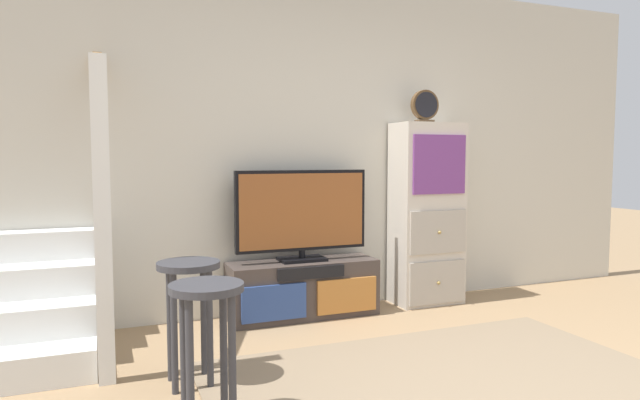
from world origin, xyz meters
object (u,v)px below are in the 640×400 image
Objects in this scene: desk_clock at (425,106)px; bar_stool_far at (189,293)px; television at (302,213)px; bar_stool_near at (207,321)px; side_cabinet at (427,214)px; media_console at (303,289)px.

desk_clock reaches higher than bar_stool_far.
television is 1.55× the size of bar_stool_far.
desk_clock is at bearing 35.98° from bar_stool_near.
television is 1.47m from bar_stool_far.
desk_clock reaches higher than side_cabinet.
desk_clock is (1.08, -0.03, 0.86)m from television.
bar_stool_far is at bearing -135.28° from television.
bar_stool_near is at bearing -123.69° from media_console.
side_cabinet is at bearing 0.52° from media_console.
television is 1.13m from side_cabinet.
bar_stool_far is (-1.02, -0.99, 0.29)m from media_console.
bar_stool_near is at bearing -144.37° from side_cabinet.
desk_clock reaches higher than bar_stool_near.
side_cabinet reaches higher than television.
media_console is 1.26m from side_cabinet.
desk_clock is 2.85m from bar_stool_near.
bar_stool_near is at bearing -89.90° from bar_stool_far.
media_console is at bearing 179.75° from desk_clock.
media_console is 1.11× the size of television.
media_console is at bearing 44.03° from bar_stool_far.
media_console is at bearing -179.48° from side_cabinet.
television reaches higher than media_console.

